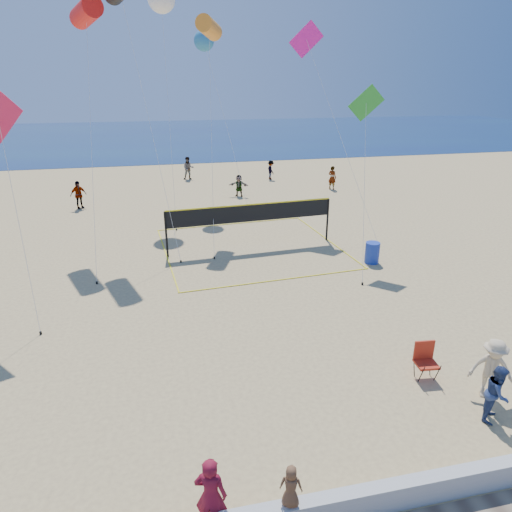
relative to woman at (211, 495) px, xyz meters
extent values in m
plane|color=tan|center=(2.11, 2.70, -0.84)|extent=(120.00, 120.00, 0.00)
cube|color=navy|center=(2.11, 64.70, -0.83)|extent=(140.00, 50.00, 0.03)
cube|color=beige|center=(2.11, -0.30, -0.54)|extent=(32.00, 0.30, 0.60)
imported|color=maroon|center=(0.00, 0.00, 0.00)|extent=(0.72, 0.60, 1.68)
imported|color=brown|center=(1.43, -0.30, 0.20)|extent=(0.50, 0.42, 0.88)
imported|color=navy|center=(7.24, 1.46, -0.09)|extent=(0.93, 0.91, 1.51)
imported|color=#CDB389|center=(7.67, 2.23, 0.02)|extent=(1.28, 1.09, 1.72)
imported|color=gray|center=(-5.45, 24.52, 0.06)|extent=(1.13, 0.94, 1.81)
imported|color=gray|center=(5.31, 25.54, -0.07)|extent=(1.48, 1.01, 1.54)
imported|color=gray|center=(12.67, 26.20, 0.04)|extent=(0.74, 0.76, 1.76)
imported|color=gray|center=(2.27, 32.19, 0.09)|extent=(0.95, 0.76, 1.87)
imported|color=gray|center=(9.02, 30.78, -0.07)|extent=(0.67, 1.05, 1.55)
cube|color=#B12714|center=(6.48, 3.29, -0.37)|extent=(0.63, 0.59, 0.06)
cube|color=#B12714|center=(6.50, 3.52, -0.05)|extent=(0.59, 0.11, 0.58)
cylinder|color=black|center=(6.22, 3.10, -0.58)|extent=(0.05, 0.30, 0.76)
cylinder|color=black|center=(6.27, 3.53, -0.58)|extent=(0.05, 0.30, 0.76)
cylinder|color=black|center=(6.69, 3.06, -0.58)|extent=(0.05, 0.30, 0.76)
cylinder|color=black|center=(6.73, 3.48, -0.58)|extent=(0.05, 0.30, 0.76)
cylinder|color=#1933A2|center=(8.93, 11.69, -0.36)|extent=(0.72, 0.72, 0.97)
cylinder|color=black|center=(-0.22, 14.51, 0.26)|extent=(0.10, 0.10, 2.21)
cylinder|color=black|center=(8.04, 15.14, 0.26)|extent=(0.10, 0.10, 2.21)
cube|color=black|center=(3.91, 14.83, 0.95)|extent=(8.26, 0.65, 0.83)
cube|color=yellow|center=(3.91, 14.83, 1.39)|extent=(8.26, 0.66, 0.06)
cube|color=yellow|center=(4.22, 10.70, -0.83)|extent=(8.46, 0.69, 0.02)
cube|color=yellow|center=(3.60, 18.96, -0.83)|extent=(8.46, 0.69, 0.02)
cylinder|color=red|center=(-3.05, 18.98, 9.96)|extent=(1.82, 2.56, 1.29)
cylinder|color=silver|center=(-3.14, 15.49, 4.58)|extent=(0.19, 6.98, 10.76)
cylinder|color=black|center=(-3.23, 12.01, -0.79)|extent=(0.08, 0.08, 0.10)
cylinder|color=silver|center=(-0.54, 15.92, 5.07)|extent=(1.77, 4.64, 11.73)
cylinder|color=black|center=(0.33, 13.61, -0.79)|extent=(0.08, 0.08, 0.10)
cylinder|color=orange|center=(2.81, 19.84, 9.53)|extent=(1.63, 2.27, 1.15)
cylinder|color=silver|center=(2.36, 16.78, 4.37)|extent=(0.92, 6.12, 10.33)
cylinder|color=black|center=(1.90, 13.73, -0.79)|extent=(0.08, 0.08, 0.10)
cylinder|color=silver|center=(-4.98, 9.36, 2.60)|extent=(0.66, 2.27, 6.78)
cylinder|color=black|center=(-4.65, 8.23, -0.79)|extent=(0.08, 0.08, 0.10)
cube|color=green|center=(8.84, 13.41, 6.08)|extent=(1.60, 0.33, 1.60)
cylinder|color=silver|center=(8.16, 11.46, 2.64)|extent=(1.38, 3.92, 6.88)
cylinder|color=black|center=(7.48, 9.51, -0.79)|extent=(0.08, 0.08, 0.10)
cube|color=#F81AA2|center=(8.01, 19.60, 9.05)|extent=(1.91, 0.33, 1.89)
cylinder|color=silver|center=(9.17, 16.71, 4.13)|extent=(2.34, 5.81, 9.85)
cylinder|color=black|center=(10.33, 13.81, -0.79)|extent=(0.08, 0.08, 0.10)
cylinder|color=silver|center=(0.53, 21.14, 5.27)|extent=(0.23, 5.33, 12.12)
cylinder|color=black|center=(0.43, 18.49, -0.79)|extent=(0.08, 0.08, 0.10)
sphere|color=teal|center=(3.06, 24.35, 9.23)|extent=(1.47, 1.47, 1.23)
cylinder|color=silver|center=(4.07, 22.52, 4.22)|extent=(2.04, 3.68, 10.03)
cylinder|color=black|center=(5.08, 20.69, -0.79)|extent=(0.08, 0.08, 0.10)
camera|label=1|loc=(-0.54, -6.19, 7.11)|focal=32.00mm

